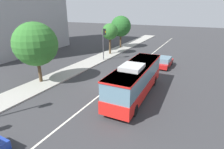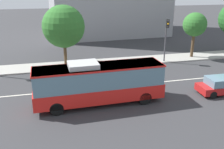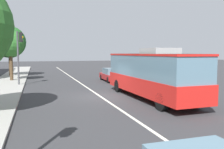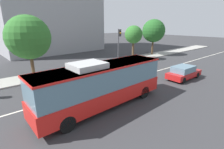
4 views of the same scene
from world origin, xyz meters
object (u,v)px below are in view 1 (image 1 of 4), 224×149
sedan_red (164,62)px  street_tree_kerbside_right (121,26)px  street_tree_kerbside_centre (36,44)px  street_tree_kerbside_left (110,32)px  transit_bus (136,78)px  traffic_light_near_corner (104,39)px

sedan_red → street_tree_kerbside_right: street_tree_kerbside_right is taller
street_tree_kerbside_centre → street_tree_kerbside_right: size_ratio=1.01×
sedan_red → street_tree_kerbside_left: (3.25, 10.71, 3.44)m
transit_bus → street_tree_kerbside_centre: size_ratio=1.48×
sedan_red → street_tree_kerbside_right: 15.32m
sedan_red → street_tree_kerbside_centre: bearing=139.2°
street_tree_kerbside_centre → street_tree_kerbside_right: bearing=-0.1°
sedan_red → traffic_light_near_corner: size_ratio=0.87×
traffic_light_near_corner → street_tree_kerbside_right: street_tree_kerbside_right is taller
transit_bus → street_tree_kerbside_centre: 11.29m
transit_bus → sedan_red: bearing=-4.7°
transit_bus → street_tree_kerbside_centre: (-1.84, 10.82, 2.64)m
traffic_light_near_corner → street_tree_kerbside_left: 4.46m
street_tree_kerbside_left → street_tree_kerbside_centre: 15.82m
sedan_red → street_tree_kerbside_left: 11.71m
traffic_light_near_corner → street_tree_kerbside_centre: size_ratio=0.76×
street_tree_kerbside_left → street_tree_kerbside_centre: bearing=177.4°
transit_bus → sedan_red: transit_bus is taller
sedan_red → street_tree_kerbside_centre: 17.37m
traffic_light_near_corner → street_tree_kerbside_left: bearing=107.3°
transit_bus → street_tree_kerbside_right: bearing=26.6°
sedan_red → street_tree_kerbside_right: size_ratio=0.67×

